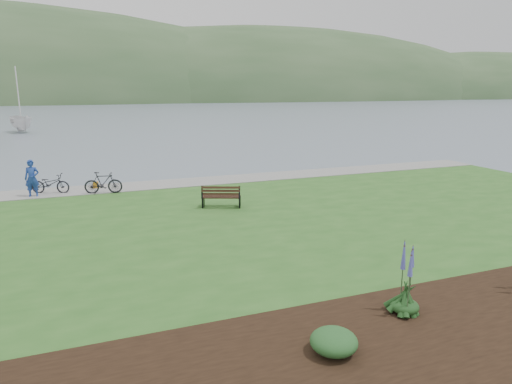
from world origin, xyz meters
The scene contains 12 objects.
ground centered at (0.00, 0.00, 0.00)m, with size 600.00×600.00×0.00m, color slate.
lawn centered at (0.00, -2.00, 0.20)m, with size 34.00×20.00×0.40m, color #2A5B20.
shoreline_path centered at (0.00, 6.90, 0.42)m, with size 34.00×2.20×0.03m, color gray.
far_hillside centered at (20.00, 170.00, 0.00)m, with size 580.00×80.00×38.00m, color #365530, non-canonical shape.
park_bench centered at (-1.03, 1.43, 0.88)m, with size 1.69×1.18×0.97m.
person centered at (-8.40, 6.29, 1.39)m, with size 0.72×0.50×1.99m, color navy.
bicycle_a centered at (-7.70, 6.79, 0.86)m, with size 1.76×0.62×0.92m, color black.
bicycle_b centered at (-5.40, 5.85, 0.91)m, with size 1.70×0.49×1.03m, color black.
sailboat centered at (-12.64, 45.08, 0.00)m, with size 9.25×9.42×24.39m, color silver.
pannier centered at (-5.71, 7.20, 0.56)m, with size 0.19×0.29×0.31m, color orange.
echium_4 centered at (0.06, -8.71, 1.12)m, with size 0.62×0.62×1.85m.
shrub_0 centered at (-2.17, -9.50, 0.66)m, with size 0.89×0.89×0.44m, color #1E4C21.
Camera 1 is at (-6.22, -16.03, 5.22)m, focal length 32.00 mm.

